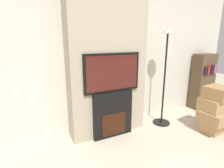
% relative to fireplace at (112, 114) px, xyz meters
% --- Properties ---
extents(wall_back, '(6.00, 0.06, 2.70)m').
position_rel_fireplace_xyz_m(wall_back, '(0.00, 0.37, 0.98)').
color(wall_back, silver).
rests_on(wall_back, ground_plane).
extents(chimney_breast, '(1.26, 0.34, 2.70)m').
position_rel_fireplace_xyz_m(chimney_breast, '(0.00, 0.17, 0.98)').
color(chimney_breast, tan).
rests_on(chimney_breast, ground_plane).
extents(fireplace, '(0.66, 0.15, 0.75)m').
position_rel_fireplace_xyz_m(fireplace, '(0.00, 0.00, 0.00)').
color(fireplace, black).
rests_on(fireplace, ground_plane).
extents(television, '(0.92, 0.07, 0.59)m').
position_rel_fireplace_xyz_m(television, '(0.00, -0.00, 0.67)').
color(television, black).
rests_on(television, fireplace).
extents(floor_lamp, '(0.31, 0.31, 1.73)m').
position_rel_fireplace_xyz_m(floor_lamp, '(1.02, -0.05, 0.71)').
color(floor_lamp, black).
rests_on(floor_lamp, ground_plane).
extents(box_stack, '(0.50, 0.43, 0.80)m').
position_rel_fireplace_xyz_m(box_stack, '(1.58, -0.69, 0.04)').
color(box_stack, tan).
rests_on(box_stack, ground_plane).
extents(bookshelf, '(0.50, 0.29, 1.24)m').
position_rel_fireplace_xyz_m(bookshelf, '(2.38, 0.16, 0.25)').
color(bookshelf, brown).
rests_on(bookshelf, ground_plane).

